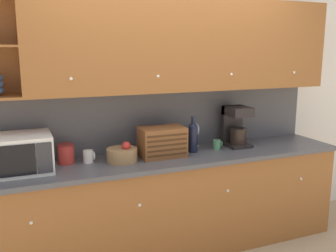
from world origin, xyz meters
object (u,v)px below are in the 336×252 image
object	(u,v)px
microwave	(18,154)
bread_box	(162,142)
wine_glass	(196,131)
mug_blue_second	(217,144)
coffee_maker	(236,126)
wine_bottle	(193,136)
fruit_basket	(122,154)
mug	(89,156)
storage_canister	(66,154)

from	to	relation	value
microwave	bread_box	xyz separation A→B (m)	(1.19, -0.03, -0.01)
microwave	wine_glass	bearing A→B (deg)	6.86
mug_blue_second	coffee_maker	size ratio (longest dim) A/B	0.23
bread_box	coffee_maker	distance (m)	0.82
wine_bottle	bread_box	bearing A→B (deg)	-173.71
wine_glass	coffee_maker	size ratio (longest dim) A/B	0.58
fruit_basket	mug_blue_second	distance (m)	0.95
fruit_basket	coffee_maker	size ratio (longest dim) A/B	0.66
mug	mug_blue_second	size ratio (longest dim) A/B	1.20
bread_box	coffee_maker	world-z (taller)	coffee_maker
storage_canister	mug	world-z (taller)	storage_canister
microwave	wine_glass	world-z (taller)	microwave
storage_canister	wine_glass	size ratio (longest dim) A/B	0.72
mug	wine_glass	world-z (taller)	wine_glass
wine_bottle	storage_canister	bearing A→B (deg)	175.83
storage_canister	mug	size ratio (longest dim) A/B	1.53
storage_canister	fruit_basket	distance (m)	0.47
storage_canister	wine_glass	world-z (taller)	wine_glass
microwave	fruit_basket	bearing A→B (deg)	-2.65
microwave	mug	world-z (taller)	microwave
fruit_basket	bread_box	size ratio (longest dim) A/B	0.66
microwave	storage_canister	world-z (taller)	microwave
wine_glass	mug_blue_second	bearing A→B (deg)	-53.86
mug	bread_box	xyz separation A→B (m)	(0.64, -0.07, 0.08)
storage_canister	wine_bottle	bearing A→B (deg)	-4.17
wine_bottle	coffee_maker	xyz separation A→B (m)	(0.49, 0.05, 0.05)
fruit_basket	wine_glass	size ratio (longest dim) A/B	1.14
storage_canister	coffee_maker	bearing A→B (deg)	-1.19
mug	bread_box	distance (m)	0.65
bread_box	coffee_maker	xyz separation A→B (m)	(0.81, 0.08, 0.07)
fruit_basket	bread_box	xyz separation A→B (m)	(0.37, 0.01, 0.07)
mug	mug_blue_second	world-z (taller)	mug
microwave	wine_glass	xyz separation A→B (m)	(1.64, 0.20, 0.01)
storage_canister	bread_box	size ratio (longest dim) A/B	0.41
storage_canister	fruit_basket	xyz separation A→B (m)	(0.45, -0.13, -0.02)
microwave	wine_bottle	world-z (taller)	wine_bottle
storage_canister	bread_box	xyz separation A→B (m)	(0.82, -0.12, 0.05)
storage_canister	mug_blue_second	xyz separation A→B (m)	(1.40, -0.08, -0.04)
wine_bottle	mug	bearing A→B (deg)	178.06
wine_bottle	mug_blue_second	world-z (taller)	wine_bottle
mug	microwave	bearing A→B (deg)	-175.97
fruit_basket	wine_glass	bearing A→B (deg)	16.05
wine_glass	storage_canister	bearing A→B (deg)	-175.13
storage_canister	coffee_maker	xyz separation A→B (m)	(1.63, -0.03, 0.12)
coffee_maker	wine_bottle	bearing A→B (deg)	-174.34
storage_canister	microwave	bearing A→B (deg)	-166.54
mug	mug_blue_second	xyz separation A→B (m)	(1.22, -0.03, -0.01)
mug_blue_second	coffee_maker	bearing A→B (deg)	10.50
storage_canister	wine_bottle	size ratio (longest dim) A/B	0.49
wine_bottle	wine_glass	bearing A→B (deg)	56.49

